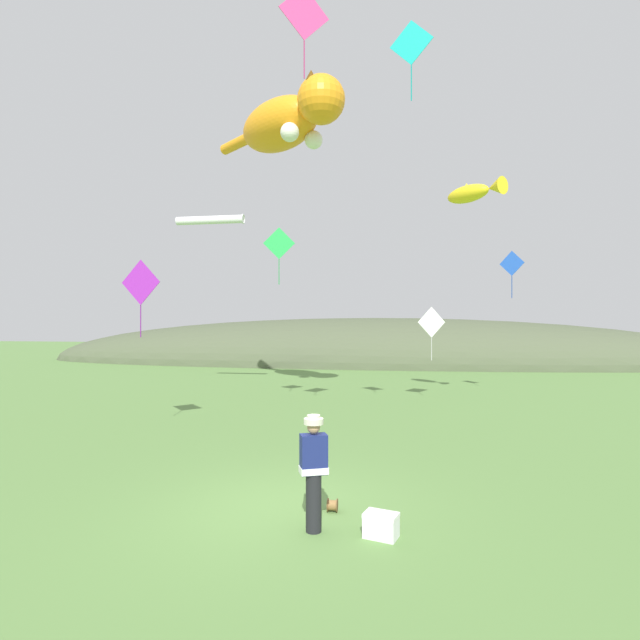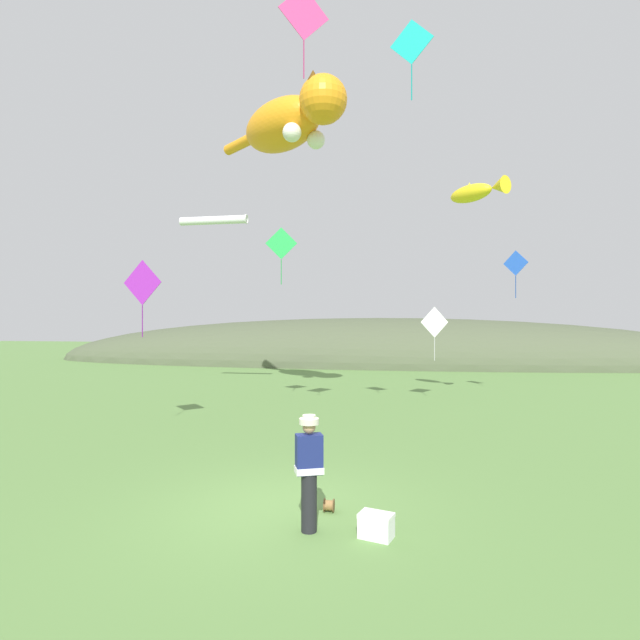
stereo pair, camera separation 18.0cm
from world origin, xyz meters
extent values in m
plane|color=#5B8442|center=(0.00, 0.00, 0.00)|extent=(120.00, 120.00, 0.00)
ellipsoid|color=#4C563D|center=(0.00, 29.29, 0.00)|extent=(51.94, 11.00, 6.80)
cylinder|color=black|center=(0.66, -0.78, 0.44)|extent=(0.24, 0.24, 0.88)
cube|color=navy|center=(0.66, -0.78, 1.18)|extent=(0.46, 0.37, 0.60)
cube|color=white|center=(0.66, -0.78, 0.94)|extent=(0.49, 0.40, 0.10)
sphere|color=tan|center=(0.66, -0.78, 1.59)|extent=(0.20, 0.20, 0.20)
cylinder|color=beige|center=(0.66, -0.78, 1.68)|extent=(0.30, 0.30, 0.09)
cylinder|color=beige|center=(0.66, -0.78, 1.74)|extent=(0.20, 0.20, 0.07)
cylinder|color=olive|center=(0.84, 0.04, 0.11)|extent=(0.15, 0.17, 0.17)
cylinder|color=brown|center=(0.77, 0.04, 0.11)|extent=(0.02, 0.22, 0.22)
cylinder|color=brown|center=(0.92, 0.04, 0.11)|extent=(0.02, 0.22, 0.22)
cube|color=white|center=(1.69, -0.83, 0.15)|extent=(0.55, 0.44, 0.30)
cube|color=white|center=(1.69, -0.83, 0.33)|extent=(0.56, 0.45, 0.06)
ellipsoid|color=orange|center=(-2.61, 10.41, 10.72)|extent=(4.34, 4.07, 1.87)
ellipsoid|color=white|center=(-2.47, 10.29, 10.39)|extent=(2.69, 2.49, 1.03)
sphere|color=orange|center=(-0.74, 8.87, 10.91)|extent=(1.68, 1.68, 1.68)
cone|color=#55330A|center=(-0.44, 9.23, 11.52)|extent=(0.84, 0.84, 0.56)
cone|color=#55330A|center=(-1.03, 8.52, 11.52)|extent=(0.84, 0.84, 0.56)
sphere|color=white|center=(-1.19, 9.98, 9.93)|extent=(0.67, 0.67, 0.67)
sphere|color=white|center=(-1.91, 9.10, 9.93)|extent=(0.67, 0.67, 0.67)
cylinder|color=orange|center=(-4.93, 12.30, 10.82)|extent=(1.87, 1.65, 0.45)
ellipsoid|color=yellow|center=(4.42, 10.57, 7.84)|extent=(1.72, 1.74, 0.63)
cone|color=yellow|center=(5.25, 9.72, 7.84)|extent=(0.85, 0.85, 0.63)
cone|color=yellow|center=(4.39, 10.61, 8.11)|extent=(0.41, 0.41, 0.29)
sphere|color=black|center=(4.18, 11.13, 7.89)|extent=(0.15, 0.15, 0.15)
cylinder|color=white|center=(-6.32, 12.70, 7.65)|extent=(3.08, 0.39, 0.36)
torus|color=white|center=(-4.78, 12.69, 7.65)|extent=(0.06, 0.44, 0.44)
cube|color=purple|center=(-5.16, 4.64, 4.28)|extent=(1.25, 0.22, 1.26)
cylinder|color=black|center=(-5.16, 4.65, 4.28)|extent=(0.84, 0.15, 0.02)
cube|color=#6B1A7C|center=(-5.16, 4.64, 3.20)|extent=(0.03, 0.01, 0.90)
cube|color=blue|center=(6.44, 12.81, 5.52)|extent=(0.85, 0.58, 1.02)
cylinder|color=black|center=(6.44, 12.83, 5.52)|extent=(0.57, 0.40, 0.02)
cube|color=#1A3E97|center=(6.44, 12.81, 4.56)|extent=(0.03, 0.02, 0.90)
cube|color=#19BFBF|center=(2.25, 4.49, 10.22)|extent=(1.09, 0.35, 1.13)
cylinder|color=black|center=(2.25, 4.50, 10.22)|extent=(0.73, 0.24, 0.02)
cube|color=#118585|center=(2.25, 4.49, 9.20)|extent=(0.03, 0.02, 0.90)
cube|color=white|center=(3.20, 11.72, 3.15)|extent=(1.08, 0.56, 1.21)
cylinder|color=black|center=(3.20, 11.73, 3.15)|extent=(0.73, 0.38, 0.02)
cube|color=#A9A9A9|center=(3.20, 11.72, 2.09)|extent=(0.03, 0.02, 0.90)
cube|color=green|center=(-2.28, 9.01, 5.96)|extent=(1.12, 0.22, 1.14)
cylinder|color=black|center=(-2.28, 9.02, 5.96)|extent=(0.75, 0.15, 0.02)
cube|color=#1A7C35|center=(-2.28, 9.01, 4.95)|extent=(0.03, 0.01, 0.90)
cube|color=#E53F8C|center=(-0.27, 3.30, 10.48)|extent=(1.09, 0.71, 1.29)
cylinder|color=black|center=(-0.27, 3.31, 10.48)|extent=(0.74, 0.48, 0.02)
cube|color=#A02C62|center=(-0.27, 3.30, 9.39)|extent=(0.03, 0.02, 0.90)
camera|label=1|loc=(1.95, -8.26, 3.22)|focal=28.00mm
camera|label=2|loc=(2.13, -8.23, 3.22)|focal=28.00mm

